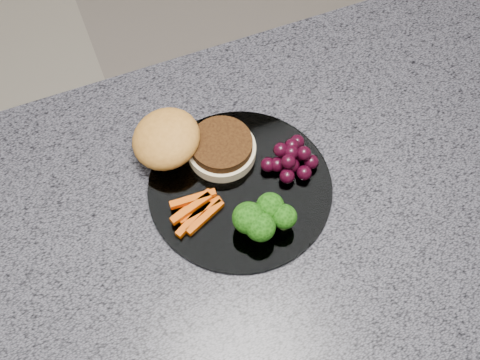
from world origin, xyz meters
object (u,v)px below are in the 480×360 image
at_px(island_cabinet, 211,333).
at_px(plate, 240,188).
at_px(grape_bunch, 291,158).
at_px(burger, 186,144).

bearing_deg(island_cabinet, plate, 28.24).
distance_m(island_cabinet, grape_bunch, 0.52).
height_order(island_cabinet, grape_bunch, grape_bunch).
height_order(island_cabinet, burger, burger).
relative_size(island_cabinet, grape_bunch, 14.90).
xyz_separation_m(plate, grape_bunch, (0.08, 0.01, 0.02)).
height_order(burger, grape_bunch, burger).
bearing_deg(grape_bunch, plate, -174.21).
distance_m(plate, grape_bunch, 0.08).
bearing_deg(burger, plate, -48.38).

